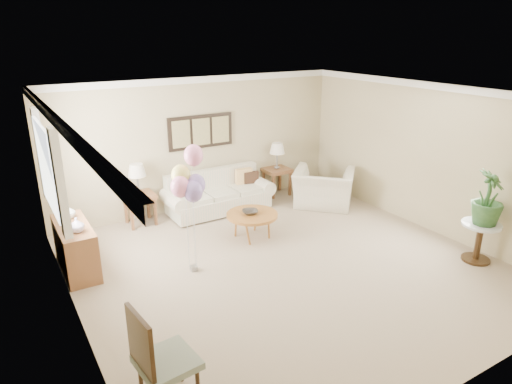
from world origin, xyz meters
TOP-DOWN VIEW (x-y plane):
  - ground_plane at (0.00, 0.00)m, footprint 6.00×6.00m
  - room_shell at (-0.11, 0.09)m, footprint 6.04×6.04m
  - wall_art_triptych at (0.00, 2.96)m, footprint 1.35×0.06m
  - sofa at (0.13, 2.57)m, footprint 2.19×0.84m
  - end_table_left at (-1.40, 2.71)m, footprint 0.54×0.49m
  - end_table_right at (1.66, 2.76)m, footprint 0.54×0.49m
  - lamp_left at (-1.40, 2.71)m, footprint 0.32×0.32m
  - lamp_right at (1.66, 2.76)m, footprint 0.32×0.32m
  - coffee_table at (0.07, 1.13)m, footprint 0.89×0.89m
  - decor_bowl at (0.04, 1.14)m, footprint 0.36×0.36m
  - armchair at (2.10, 1.70)m, footprint 1.55×1.55m
  - side_table at (2.65, -1.41)m, footprint 0.58×0.58m
  - potted_plant at (2.66, -1.44)m, footprint 0.62×0.62m
  - accent_chair at (-2.60, -1.67)m, footprint 0.58×0.58m
  - credenza at (-2.76, 1.50)m, footprint 0.46×1.20m
  - vase_white at (-2.74, 1.21)m, footprint 0.26×0.26m
  - vase_sage at (-2.74, 1.81)m, footprint 0.24×0.24m
  - balloon_cluster at (-1.29, 0.56)m, footprint 0.53×0.48m

SIDE VIEW (x-z plane):
  - ground_plane at x=0.00m, z-range 0.00..0.00m
  - sofa at x=0.13m, z-range -0.09..0.72m
  - credenza at x=-2.76m, z-range 0.00..0.74m
  - armchair at x=2.10m, z-range 0.00..0.76m
  - coffee_table at x=0.07m, z-range 0.19..0.64m
  - side_table at x=2.65m, z-range 0.16..0.79m
  - decor_bowl at x=0.04m, z-range 0.45..0.52m
  - end_table_left at x=-1.40m, z-range 0.20..0.79m
  - end_table_right at x=1.66m, z-range 0.20..0.79m
  - accent_chair at x=-2.60m, z-range 0.02..1.10m
  - vase_sage at x=-2.74m, z-range 0.74..0.94m
  - vase_white at x=-2.74m, z-range 0.74..0.95m
  - lamp_right at x=1.66m, z-range 0.74..1.30m
  - lamp_left at x=-1.40m, z-range 0.74..1.32m
  - potted_plant at x=2.66m, z-range 0.63..1.47m
  - balloon_cluster at x=-1.29m, z-range 0.49..2.42m
  - wall_art_triptych at x=0.00m, z-range 1.23..1.88m
  - room_shell at x=-0.11m, z-range 0.33..2.93m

